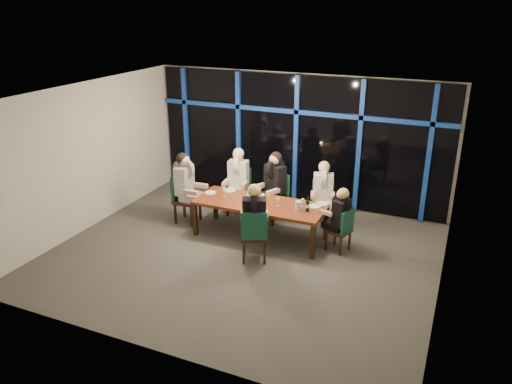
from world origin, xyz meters
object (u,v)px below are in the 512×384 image
at_px(chair_far_left, 239,188).
at_px(diner_far_right, 323,185).
at_px(water_pitcher, 298,206).
at_px(dining_table, 260,206).
at_px(wine_bottle, 307,206).
at_px(diner_end_right, 340,210).
at_px(chair_far_right, 322,201).
at_px(diner_end_left, 186,178).
at_px(chair_end_left, 183,196).
at_px(chair_near_mid, 254,233).
at_px(diner_far_mid, 274,177).
at_px(chair_far_mid, 276,194).
at_px(diner_near_mid, 254,211).
at_px(diner_far_left, 238,172).
at_px(chair_end_right, 342,228).

distance_m(chair_far_left, diner_far_right, 1.96).
bearing_deg(water_pitcher, chair_far_left, 138.71).
bearing_deg(dining_table, wine_bottle, -1.93).
distance_m(chair_far_left, diner_end_right, 2.69).
bearing_deg(chair_far_right, water_pitcher, -113.53).
relative_size(dining_table, diner_end_left, 2.53).
bearing_deg(chair_end_left, diner_end_left, -90.00).
bearing_deg(wine_bottle, chair_end_left, 178.19).
relative_size(dining_table, water_pitcher, 13.21).
bearing_deg(water_pitcher, diner_end_right, 2.28).
relative_size(chair_near_mid, diner_end_right, 1.20).
bearing_deg(water_pitcher, diner_far_mid, 123.44).
relative_size(dining_table, diner_end_right, 3.05).
relative_size(dining_table, diner_far_mid, 2.53).
bearing_deg(wine_bottle, chair_far_mid, 136.13).
bearing_deg(wine_bottle, diner_near_mid, -130.13).
bearing_deg(chair_far_right, diner_far_mid, 175.69).
relative_size(chair_far_mid, water_pitcher, 5.37).
xyz_separation_m(chair_far_right, wine_bottle, (0.01, -1.09, 0.32)).
bearing_deg(diner_far_right, wine_bottle, -106.25).
bearing_deg(diner_far_mid, chair_far_right, 36.24).
xyz_separation_m(dining_table, chair_end_left, (-1.81, 0.06, -0.09)).
relative_size(chair_near_mid, diner_far_right, 1.07).
xyz_separation_m(chair_end_left, diner_far_left, (0.89, 0.85, 0.39)).
xyz_separation_m(dining_table, diner_far_mid, (-0.05, 0.85, 0.33)).
xyz_separation_m(diner_far_right, wine_bottle, (-0.01, -1.01, -0.07)).
relative_size(chair_far_mid, chair_end_left, 1.00).
bearing_deg(water_pitcher, diner_far_right, 70.72).
height_order(chair_end_left, diner_far_right, diner_far_right).
xyz_separation_m(diner_end_right, diner_near_mid, (-1.32, -0.97, 0.14)).
xyz_separation_m(chair_far_right, diner_far_mid, (-1.02, -0.21, 0.46)).
bearing_deg(diner_far_left, chair_far_right, -3.99).
height_order(chair_far_left, diner_far_right, diner_far_right).
relative_size(chair_far_mid, chair_near_mid, 1.03).
xyz_separation_m(chair_end_right, diner_end_right, (-0.07, 0.02, 0.35)).
relative_size(chair_end_right, diner_far_right, 0.92).
relative_size(chair_far_right, chair_end_left, 0.93).
distance_m(chair_far_mid, chair_end_left, 2.00).
relative_size(diner_far_mid, diner_end_right, 1.21).
distance_m(chair_end_left, diner_near_mid, 2.31).
bearing_deg(diner_end_left, diner_far_mid, -66.91).
bearing_deg(diner_far_right, chair_near_mid, -125.45).
bearing_deg(wine_bottle, diner_far_left, 153.68).
relative_size(diner_far_left, diner_far_mid, 0.97).
xyz_separation_m(dining_table, chair_end_right, (1.66, 0.06, -0.19)).
relative_size(chair_far_left, chair_near_mid, 1.00).
bearing_deg(chair_end_left, diner_far_left, -48.43).
relative_size(dining_table, chair_far_left, 2.53).
bearing_deg(diner_near_mid, diner_far_mid, -102.73).
relative_size(chair_far_mid, diner_far_left, 1.06).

